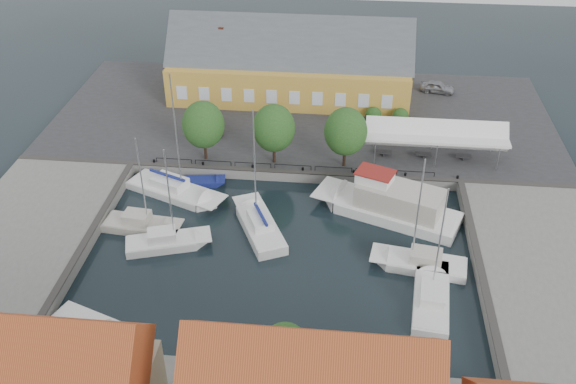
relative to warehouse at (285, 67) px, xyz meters
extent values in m
plane|color=black|center=(2.60, -28.36, -4.43)|extent=(140.00, 140.00, 0.00)
cube|color=#2D2D30|center=(2.60, -5.36, -3.93)|extent=(56.00, 26.00, 1.00)
cube|color=slate|center=(-19.40, -30.36, -3.93)|extent=(12.00, 24.00, 1.00)
cube|color=slate|center=(24.60, -30.36, -3.93)|extent=(12.00, 24.00, 1.00)
cube|color=#383533|center=(2.60, -18.06, -3.37)|extent=(56.00, 0.60, 0.12)
cube|color=#383533|center=(-13.70, -30.36, -3.37)|extent=(0.60, 24.00, 0.12)
cube|color=#383533|center=(18.90, -30.36, -3.37)|extent=(0.60, 24.00, 0.12)
cylinder|color=black|center=(-11.40, -17.76, -3.23)|extent=(0.24, 0.24, 0.40)
cylinder|color=black|center=(-6.40, -17.76, -3.23)|extent=(0.24, 0.24, 0.40)
cylinder|color=black|center=(-1.40, -17.76, -3.23)|extent=(0.24, 0.24, 0.40)
cylinder|color=black|center=(3.60, -17.76, -3.23)|extent=(0.24, 0.24, 0.40)
cylinder|color=black|center=(8.60, -17.76, -3.23)|extent=(0.24, 0.24, 0.40)
cylinder|color=black|center=(13.60, -17.76, -3.23)|extent=(0.24, 0.24, 0.40)
cylinder|color=black|center=(18.60, -17.76, -3.23)|extent=(0.24, 0.24, 0.40)
cube|color=gold|center=(0.60, -0.36, -1.18)|extent=(28.00, 10.00, 4.50)
cube|color=#474C51|center=(0.60, -0.36, 2.32)|extent=(28.56, 7.60, 7.60)
cube|color=gold|center=(-9.40, 5.64, -1.68)|extent=(6.00, 6.00, 3.50)
cube|color=brown|center=(-7.40, -0.36, 4.17)|extent=(0.60, 0.60, 1.20)
cube|color=white|center=(16.60, -13.86, -0.73)|extent=(14.00, 4.00, 0.25)
cylinder|color=silver|center=(10.60, -15.66, -2.08)|extent=(0.10, 0.10, 2.70)
cylinder|color=silver|center=(10.60, -12.06, -2.08)|extent=(0.10, 0.10, 2.70)
cylinder|color=silver|center=(16.60, -15.66, -2.08)|extent=(0.10, 0.10, 2.70)
cylinder|color=silver|center=(16.60, -12.06, -2.08)|extent=(0.10, 0.10, 2.70)
cylinder|color=silver|center=(22.60, -15.66, -2.08)|extent=(0.10, 0.10, 2.70)
cylinder|color=silver|center=(22.60, -12.06, -2.08)|extent=(0.10, 0.10, 2.70)
cylinder|color=black|center=(-6.40, -16.36, -2.38)|extent=(0.30, 0.30, 2.10)
ellipsoid|color=#1B4B1A|center=(-6.40, -16.36, 0.46)|extent=(4.20, 4.20, 4.83)
cylinder|color=black|center=(0.60, -16.36, -2.38)|extent=(0.30, 0.30, 2.10)
ellipsoid|color=#1B4B1A|center=(0.60, -16.36, 0.46)|extent=(4.20, 4.20, 4.83)
cylinder|color=black|center=(7.60, -16.36, -2.38)|extent=(0.30, 0.30, 2.10)
ellipsoid|color=#1B4B1A|center=(7.60, -16.36, 0.46)|extent=(4.20, 4.20, 4.83)
imported|color=#98999F|center=(18.42, 2.10, -2.72)|extent=(4.39, 2.51, 1.41)
imported|color=#541B13|center=(-7.12, -10.47, -2.77)|extent=(3.31, 4.14, 1.32)
cube|color=white|center=(0.71, -27.00, -4.28)|extent=(5.35, 7.48, 1.50)
cube|color=white|center=(0.34, -26.20, -3.49)|extent=(5.85, 8.71, 0.08)
cube|color=white|center=(0.64, -26.84, -3.03)|extent=(2.81, 3.30, 0.90)
cylinder|color=silver|center=(0.12, -25.72, 1.74)|extent=(0.12, 0.12, 10.54)
cube|color=navy|center=(0.71, -27.00, -2.28)|extent=(1.68, 3.28, 0.22)
cube|color=white|center=(12.74, -23.28, -4.33)|extent=(11.72, 7.85, 1.80)
cube|color=white|center=(11.46, -22.78, -3.39)|extent=(13.71, 8.50, 0.08)
cube|color=#BCB5A9|center=(12.74, -23.28, -2.33)|extent=(8.30, 6.02, 2.20)
cube|color=white|center=(10.44, -22.38, -0.93)|extent=(3.64, 3.21, 1.20)
cube|color=maroon|center=(10.44, -22.38, -0.28)|extent=(3.94, 3.43, 0.10)
cube|color=white|center=(14.80, -30.15, -4.38)|extent=(6.68, 3.60, 1.30)
cube|color=white|center=(14.02, -30.03, -3.69)|extent=(7.92, 3.69, 0.08)
cube|color=#BCB5A9|center=(14.64, -30.13, -3.23)|extent=(2.79, 2.17, 0.90)
cylinder|color=silver|center=(13.55, -29.96, 1.03)|extent=(0.12, 0.12, 9.52)
cube|color=white|center=(14.76, -34.76, -4.38)|extent=(3.34, 6.89, 1.30)
cube|color=white|center=(14.85, -33.93, -3.69)|extent=(3.38, 8.19, 0.08)
cube|color=white|center=(14.78, -34.59, -3.23)|extent=(2.07, 2.83, 0.90)
cylinder|color=silver|center=(14.90, -33.44, 0.91)|extent=(0.12, 0.12, 9.28)
cube|color=white|center=(-9.04, -21.34, -4.38)|extent=(8.72, 5.96, 1.30)
cube|color=white|center=(-8.10, -21.74, -3.69)|extent=(10.18, 6.49, 0.08)
cube|color=white|center=(-8.85, -21.42, -3.23)|extent=(3.81, 3.15, 0.90)
cylinder|color=silver|center=(-7.53, -21.98, 2.26)|extent=(0.12, 0.12, 11.98)
cube|color=navy|center=(-9.04, -21.34, -2.48)|extent=(3.86, 1.82, 0.22)
cube|color=#BCB5A9|center=(-10.45, -27.25, -4.38)|extent=(5.91, 3.01, 1.30)
cube|color=#BCB5A9|center=(-9.74, -27.32, -3.69)|extent=(7.03, 3.02, 0.08)
cube|color=#BCB5A9|center=(-10.31, -27.26, -3.23)|extent=(2.43, 1.89, 0.90)
cylinder|color=silver|center=(-9.31, -27.36, 0.54)|extent=(0.12, 0.12, 8.55)
cube|color=white|center=(-7.56, -29.61, -4.38)|extent=(6.33, 4.04, 1.30)
cube|color=white|center=(-6.86, -29.39, -3.69)|extent=(7.43, 4.30, 0.08)
cube|color=white|center=(-7.42, -29.56, -3.23)|extent=(2.73, 2.25, 0.90)
cylinder|color=silver|center=(-6.44, -29.26, 0.64)|extent=(0.12, 0.12, 8.74)
cube|color=white|center=(-11.02, -39.05, -4.38)|extent=(4.77, 3.44, 0.90)
cube|color=white|center=(-10.51, -39.24, -3.89)|extent=(5.56, 3.67, 0.08)
cube|color=navy|center=(-6.39, -19.54, -4.38)|extent=(3.59, 2.14, 0.80)
cube|color=navy|center=(-5.97, -19.49, -3.94)|extent=(4.26, 2.17, 0.08)
cube|color=#B44D26|center=(-7.40, -51.36, 4.82)|extent=(11.33, 6.50, 6.50)
cube|color=brown|center=(-5.20, -51.36, 6.37)|extent=(0.60, 0.60, 0.80)
cube|color=brown|center=(3.60, -51.36, 6.97)|extent=(0.70, 0.70, 1.00)
cube|color=brown|center=(9.00, -51.36, 6.87)|extent=(0.60, 0.60, 0.80)
camera|label=1|loc=(7.57, -71.35, 29.97)|focal=40.00mm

